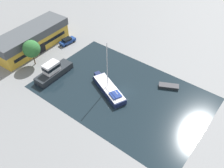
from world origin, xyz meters
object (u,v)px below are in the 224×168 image
Objects in this scene: parked_car at (67,41)px; sailboat_moored at (109,89)px; motor_cruiser at (53,71)px; warehouse_building at (32,39)px; quay_tree_near_building at (31,49)px; small_dinghy at (169,86)px.

parked_car is 0.39× the size of sailboat_moored.
parked_car is 0.49× the size of motor_cruiser.
sailboat_moored is 1.24× the size of motor_cruiser.
motor_cruiser is (-4.77, -13.47, -1.54)m from warehouse_building.
quay_tree_near_building is 12.61m from parked_car.
sailboat_moored is (3.70, -21.20, -3.93)m from quay_tree_near_building.
parked_car is 23.10m from sailboat_moored.
warehouse_building is 2.16× the size of motor_cruiser.
parked_car is at bearing -59.47° from motor_cruiser.
quay_tree_near_building is 1.41× the size of small_dinghy.
warehouse_building is 7.80m from quay_tree_near_building.
motor_cruiser is (-12.27, -7.70, 0.57)m from parked_car.
sailboat_moored is (-0.82, -27.32, -2.24)m from warehouse_building.
parked_car is 1.03× the size of small_dinghy.
warehouse_building is at bearing -122.04° from parked_car.
quay_tree_near_building is 8.03m from motor_cruiser.
small_dinghy is (13.16, -31.33, -4.31)m from quay_tree_near_building.
quay_tree_near_building is at bearing -82.74° from parked_car.
warehouse_building is 27.43m from sailboat_moored.
motor_cruiser is 27.50m from small_dinghy.
sailboat_moored is at bearing -80.09° from quay_tree_near_building.
small_dinghy is at bearing 7.65° from parked_car.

